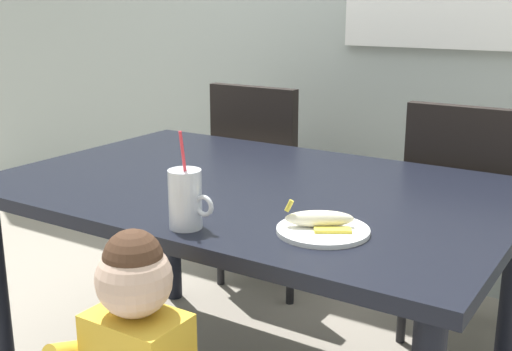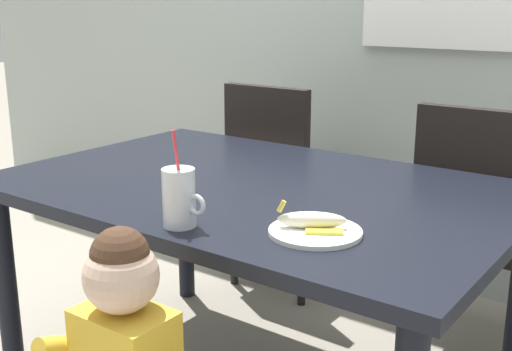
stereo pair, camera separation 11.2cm
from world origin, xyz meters
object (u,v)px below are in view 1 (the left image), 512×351
dining_table (253,209)px  snack_plate (323,230)px  dining_chair_right (467,213)px  dining_chair_left (267,175)px  milk_cup (186,202)px  peeled_banana (320,219)px

dining_table → snack_plate: bearing=-36.2°
dining_table → dining_chair_right: bearing=55.9°
dining_chair_left → dining_chair_right: same height
snack_plate → dining_table: bearing=143.8°
dining_chair_left → snack_plate: bearing=127.5°
milk_cup → peeled_banana: 0.34m
peeled_banana → snack_plate: bearing=-27.8°
dining_table → dining_chair_right: dining_chair_right is taller
dining_table → milk_cup: bearing=-79.3°
dining_table → milk_cup: size_ratio=6.34×
dining_chair_right → peeled_banana: (-0.11, -1.00, 0.25)m
peeled_banana → milk_cup: bearing=-152.0°
dining_table → dining_chair_left: bearing=118.8°
dining_chair_left → dining_chair_right: 0.92m
peeled_banana → dining_chair_right: bearing=83.7°
dining_table → peeled_banana: peeled_banana is taller
dining_chair_left → dining_chair_right: bearing=176.4°
dining_chair_left → snack_plate: size_ratio=4.17×
dining_table → snack_plate: snack_plate is taller
dining_table → milk_cup: 0.47m
dining_chair_left → dining_chair_right: (0.92, -0.06, 0.00)m
milk_cup → snack_plate: bearing=26.3°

